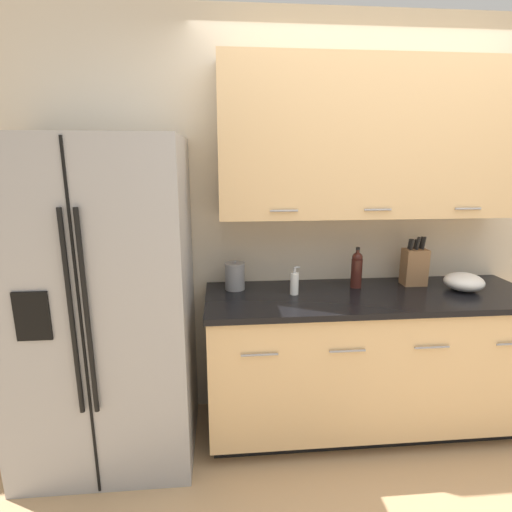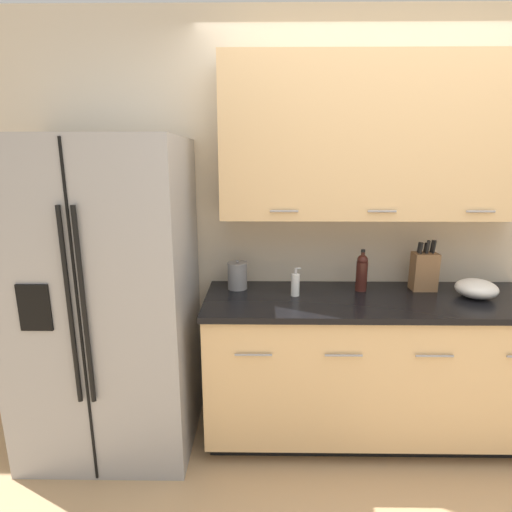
{
  "view_description": "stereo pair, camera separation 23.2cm",
  "coord_description": "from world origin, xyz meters",
  "px_view_note": "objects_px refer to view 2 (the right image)",
  "views": [
    {
      "loc": [
        -1.09,
        -1.31,
        1.72
      ],
      "look_at": [
        -0.89,
        0.94,
        1.17
      ],
      "focal_mm": 28.0,
      "sensor_mm": 36.0,
      "label": 1
    },
    {
      "loc": [
        -0.86,
        -1.32,
        1.72
      ],
      "look_at": [
        -0.89,
        0.94,
        1.17
      ],
      "focal_mm": 28.0,
      "sensor_mm": 36.0,
      "label": 2
    }
  ],
  "objects_px": {
    "steel_canister": "(237,275)",
    "mixing_bowl": "(476,289)",
    "knife_block": "(424,271)",
    "wine_bottle": "(362,272)",
    "refrigerator": "(108,300)",
    "soap_dispenser": "(295,284)"
  },
  "relations": [
    {
      "from": "steel_canister",
      "to": "mixing_bowl",
      "type": "distance_m",
      "value": 1.43
    },
    {
      "from": "knife_block",
      "to": "mixing_bowl",
      "type": "distance_m",
      "value": 0.3
    },
    {
      "from": "knife_block",
      "to": "mixing_bowl",
      "type": "xyz_separation_m",
      "value": [
        0.26,
        -0.14,
        -0.07
      ]
    },
    {
      "from": "knife_block",
      "to": "mixing_bowl",
      "type": "bearing_deg",
      "value": -28.56
    },
    {
      "from": "knife_block",
      "to": "wine_bottle",
      "type": "bearing_deg",
      "value": -177.12
    },
    {
      "from": "steel_canister",
      "to": "refrigerator",
      "type": "bearing_deg",
      "value": -164.11
    },
    {
      "from": "knife_block",
      "to": "mixing_bowl",
      "type": "height_order",
      "value": "knife_block"
    },
    {
      "from": "wine_bottle",
      "to": "knife_block",
      "type": "bearing_deg",
      "value": 2.88
    },
    {
      "from": "mixing_bowl",
      "to": "refrigerator",
      "type": "bearing_deg",
      "value": -178.35
    },
    {
      "from": "refrigerator",
      "to": "wine_bottle",
      "type": "xyz_separation_m",
      "value": [
        1.52,
        0.18,
        0.12
      ]
    },
    {
      "from": "refrigerator",
      "to": "wine_bottle",
      "type": "height_order",
      "value": "refrigerator"
    },
    {
      "from": "knife_block",
      "to": "steel_canister",
      "type": "xyz_separation_m",
      "value": [
        -1.16,
        0.01,
        -0.04
      ]
    },
    {
      "from": "steel_canister",
      "to": "knife_block",
      "type": "bearing_deg",
      "value": -0.48
    },
    {
      "from": "steel_canister",
      "to": "mixing_bowl",
      "type": "bearing_deg",
      "value": -6.04
    },
    {
      "from": "wine_bottle",
      "to": "soap_dispenser",
      "type": "xyz_separation_m",
      "value": [
        -0.42,
        -0.1,
        -0.05
      ]
    },
    {
      "from": "refrigerator",
      "to": "mixing_bowl",
      "type": "relative_size",
      "value": 7.8
    },
    {
      "from": "refrigerator",
      "to": "knife_block",
      "type": "bearing_deg",
      "value": 6.07
    },
    {
      "from": "soap_dispenser",
      "to": "mixing_bowl",
      "type": "bearing_deg",
      "value": -1.01
    },
    {
      "from": "refrigerator",
      "to": "soap_dispenser",
      "type": "bearing_deg",
      "value": 4.21
    },
    {
      "from": "refrigerator",
      "to": "mixing_bowl",
      "type": "height_order",
      "value": "refrigerator"
    },
    {
      "from": "knife_block",
      "to": "soap_dispenser",
      "type": "distance_m",
      "value": 0.82
    },
    {
      "from": "wine_bottle",
      "to": "refrigerator",
      "type": "bearing_deg",
      "value": -173.12
    }
  ]
}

